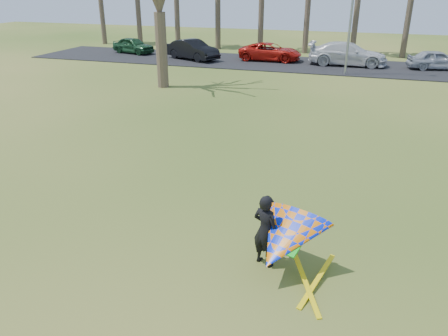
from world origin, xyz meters
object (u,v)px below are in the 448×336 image
(car_4, at_px, (437,60))
(kite_flyer, at_px, (282,239))
(car_0, at_px, (133,45))
(car_2, at_px, (270,52))
(car_3, at_px, (348,54))
(car_1, at_px, (193,50))
(streetlight, at_px, (355,4))

(car_4, bearing_deg, kite_flyer, 155.45)
(car_0, bearing_deg, car_2, -74.61)
(car_3, xyz_separation_m, car_4, (6.05, 0.20, -0.16))
(car_2, relative_size, car_3, 0.86)
(car_3, height_order, car_4, car_3)
(car_2, xyz_separation_m, kite_flyer, (6.06, -26.43, 0.12))
(car_3, bearing_deg, car_2, 87.04)
(car_1, bearing_deg, streetlight, -76.41)
(car_3, bearing_deg, streetlight, -176.12)
(car_2, bearing_deg, streetlight, -122.19)
(car_0, height_order, kite_flyer, kite_flyer)
(car_1, xyz_separation_m, car_3, (11.77, 1.13, 0.06))
(car_2, bearing_deg, kite_flyer, -167.26)
(car_3, bearing_deg, car_1, 95.08)
(streetlight, distance_m, car_4, 7.85)
(streetlight, xyz_separation_m, car_3, (-0.27, 3.56, -3.59))
(car_4, xyz_separation_m, kite_flyer, (-5.83, -26.37, 0.12))
(car_1, height_order, car_3, car_3)
(car_1, bearing_deg, car_3, -59.51)
(car_0, relative_size, car_4, 1.00)
(car_0, xyz_separation_m, car_4, (23.91, -0.16, 0.00))
(kite_flyer, bearing_deg, car_1, 115.60)
(streetlight, bearing_deg, car_2, 147.99)
(car_1, distance_m, kite_flyer, 27.76)
(car_2, xyz_separation_m, car_3, (5.84, -0.26, 0.15))
(car_1, distance_m, car_2, 6.09)
(car_1, height_order, car_4, car_1)
(streetlight, height_order, kite_flyer, streetlight)
(car_1, xyz_separation_m, car_4, (17.82, 1.33, -0.10))
(car_4, bearing_deg, car_2, 77.64)
(streetlight, height_order, car_4, streetlight)
(streetlight, distance_m, kite_flyer, 22.89)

